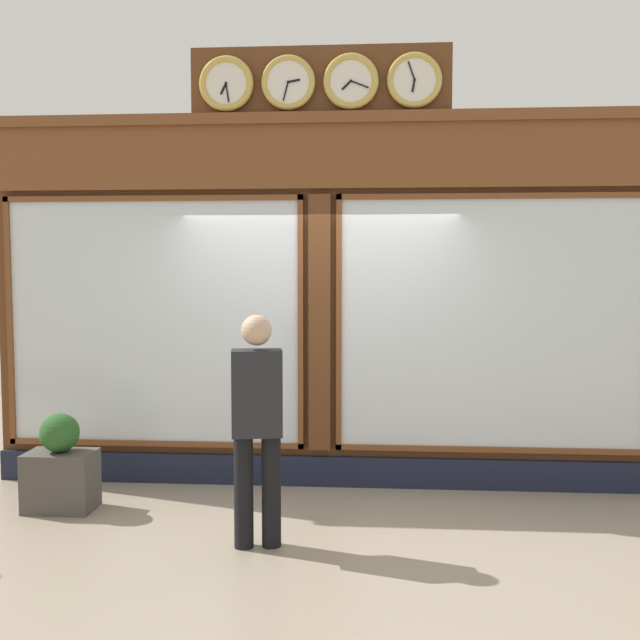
# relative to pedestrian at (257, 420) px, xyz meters

# --- Properties ---
(ground_plane) EXTENTS (14.00, 14.00, 0.00)m
(ground_plane) POSITION_rel_pedestrian_xyz_m (-0.34, 1.28, -0.93)
(ground_plane) COLOR gray
(shop_facade) EXTENTS (6.22, 0.42, 4.00)m
(shop_facade) POSITION_rel_pedestrian_xyz_m (-0.34, -1.65, 0.81)
(shop_facade) COLOR #5B3319
(shop_facade) RESTS_ON ground_plane
(pedestrian) EXTENTS (0.39, 0.28, 1.69)m
(pedestrian) POSITION_rel_pedestrian_xyz_m (0.00, 0.00, 0.00)
(pedestrian) COLOR black
(pedestrian) RESTS_ON ground_plane
(planter_box) EXTENTS (0.56, 0.36, 0.49)m
(planter_box) POSITION_rel_pedestrian_xyz_m (1.77, -0.67, -0.68)
(planter_box) COLOR #4C4742
(planter_box) RESTS_ON ground_plane
(planter_shrub) EXTENTS (0.32, 0.32, 0.32)m
(planter_shrub) POSITION_rel_pedestrian_xyz_m (1.77, -0.67, -0.28)
(planter_shrub) COLOR #285623
(planter_shrub) RESTS_ON planter_box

